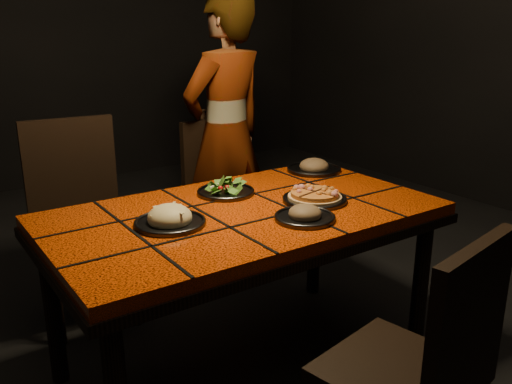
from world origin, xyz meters
TOP-DOWN VIEW (x-y plane):
  - room_shell at (0.00, 0.00)m, footprint 6.04×7.04m
  - dining_table at (0.00, 0.00)m, footprint 1.62×0.92m
  - chair_near at (0.02, -0.94)m, footprint 0.50×0.50m
  - chair_far_left at (-0.42, 0.91)m, footprint 0.51×0.51m
  - chair_far_right at (0.48, 0.99)m, footprint 0.46×0.46m
  - diner at (0.51, 0.97)m, footprint 0.68×0.52m
  - plate_pizza at (0.31, -0.09)m, footprint 0.28×0.28m
  - plate_pasta at (-0.33, 0.01)m, footprint 0.27×0.27m
  - plate_salad at (0.05, 0.22)m, footprint 0.26×0.26m
  - plate_mushroom_a at (0.13, -0.24)m, footprint 0.24×0.24m
  - plate_mushroom_b at (0.64, 0.30)m, footprint 0.28×0.28m

SIDE VIEW (x-z plane):
  - chair_far_right at x=0.48m, z-range 0.07..1.00m
  - chair_near at x=0.02m, z-range 0.07..1.01m
  - chair_far_left at x=-0.42m, z-range 0.07..1.10m
  - dining_table at x=0.00m, z-range 0.30..1.05m
  - plate_pizza at x=0.31m, z-range 0.75..0.79m
  - plate_mushroom_a at x=0.13m, z-range 0.73..0.81m
  - plate_pasta at x=-0.33m, z-range 0.73..0.82m
  - plate_mushroom_b at x=0.64m, z-range 0.73..0.82m
  - plate_salad at x=0.05m, z-range 0.74..0.81m
  - diner at x=0.51m, z-range 0.00..1.69m
  - room_shell at x=0.00m, z-range -0.04..3.04m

